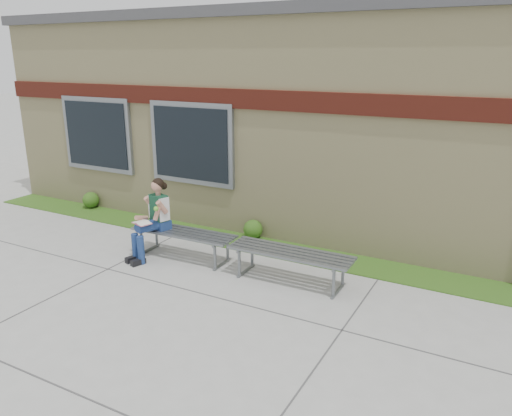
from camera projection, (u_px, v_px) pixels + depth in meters
The scene contains 8 objects.
ground at pixel (254, 329), 6.37m from camera, with size 80.00×80.00×0.00m, color #9E9E99.
grass_strip at pixel (326, 259), 8.56m from camera, with size 16.00×0.80×0.02m, color #275416.
school_building at pixel (386, 116), 10.80m from camera, with size 16.20×6.22×4.20m.
bench_left at pixel (184, 237), 8.51m from camera, with size 1.88×0.57×0.48m.
bench_right at pixel (290, 258), 7.60m from camera, with size 1.94×0.56×0.50m.
girl at pixel (153, 217), 8.45m from camera, with size 0.54×0.86×1.38m.
shrub_west at pixel (91, 200), 11.34m from camera, with size 0.36×0.36×0.36m, color #275416.
shrub_mid at pixel (253, 229), 9.43m from camera, with size 0.36×0.36×0.36m, color #275416.
Camera 1 is at (2.70, -4.95, 3.35)m, focal length 35.00 mm.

